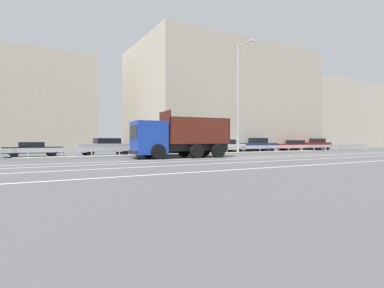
{
  "coord_description": "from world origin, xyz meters",
  "views": [
    {
      "loc": [
        -14.05,
        -19.73,
        1.31
      ],
      "look_at": [
        -1.93,
        1.44,
        1.01
      ],
      "focal_mm": 28.0,
      "sensor_mm": 36.0,
      "label": 1
    }
  ],
  "objects_px": {
    "parked_car_1": "(32,149)",
    "parked_car_7": "(316,144)",
    "street_lamp_1": "(239,94)",
    "parked_car_6": "(295,145)",
    "parked_car_4": "(223,146)",
    "median_road_sign": "(222,141)",
    "parked_car_3": "(173,146)",
    "parked_car_2": "(106,147)",
    "parked_car_5": "(258,145)",
    "dump_truck": "(168,140)"
  },
  "relations": [
    {
      "from": "dump_truck",
      "to": "parked_car_4",
      "type": "bearing_deg",
      "value": -50.95
    },
    {
      "from": "street_lamp_1",
      "to": "parked_car_4",
      "type": "height_order",
      "value": "street_lamp_1"
    },
    {
      "from": "parked_car_2",
      "to": "parked_car_5",
      "type": "distance_m",
      "value": 17.89
    },
    {
      "from": "parked_car_4",
      "to": "dump_truck",
      "type": "bearing_deg",
      "value": 124.4
    },
    {
      "from": "parked_car_5",
      "to": "street_lamp_1",
      "type": "bearing_deg",
      "value": -51.01
    },
    {
      "from": "parked_car_1",
      "to": "parked_car_4",
      "type": "xyz_separation_m",
      "value": [
        18.22,
        -0.45,
        0.09
      ]
    },
    {
      "from": "dump_truck",
      "to": "parked_car_7",
      "type": "relative_size",
      "value": 1.67
    },
    {
      "from": "dump_truck",
      "to": "street_lamp_1",
      "type": "xyz_separation_m",
      "value": [
        8.4,
        2.22,
        4.35
      ]
    },
    {
      "from": "median_road_sign",
      "to": "street_lamp_1",
      "type": "relative_size",
      "value": 0.24
    },
    {
      "from": "street_lamp_1",
      "to": "parked_car_5",
      "type": "xyz_separation_m",
      "value": [
        6.45,
        4.49,
        -4.91
      ]
    },
    {
      "from": "parked_car_2",
      "to": "parked_car_7",
      "type": "relative_size",
      "value": 1.1
    },
    {
      "from": "median_road_sign",
      "to": "parked_car_2",
      "type": "height_order",
      "value": "median_road_sign"
    },
    {
      "from": "parked_car_6",
      "to": "median_road_sign",
      "type": "bearing_deg",
      "value": 106.31
    },
    {
      "from": "parked_car_2",
      "to": "parked_car_3",
      "type": "distance_m",
      "value": 6.74
    },
    {
      "from": "dump_truck",
      "to": "parked_car_4",
      "type": "relative_size",
      "value": 1.54
    },
    {
      "from": "parked_car_7",
      "to": "parked_car_3",
      "type": "bearing_deg",
      "value": 87.14
    },
    {
      "from": "parked_car_1",
      "to": "parked_car_5",
      "type": "xyz_separation_m",
      "value": [
        23.53,
        -0.12,
        0.16
      ]
    },
    {
      "from": "median_road_sign",
      "to": "parked_car_6",
      "type": "distance_m",
      "value": 14.48
    },
    {
      "from": "parked_car_2",
      "to": "parked_car_7",
      "type": "height_order",
      "value": "parked_car_7"
    },
    {
      "from": "median_road_sign",
      "to": "parked_car_5",
      "type": "height_order",
      "value": "median_road_sign"
    },
    {
      "from": "street_lamp_1",
      "to": "parked_car_5",
      "type": "height_order",
      "value": "street_lamp_1"
    },
    {
      "from": "parked_car_6",
      "to": "parked_car_7",
      "type": "height_order",
      "value": "parked_car_7"
    },
    {
      "from": "dump_truck",
      "to": "parked_car_4",
      "type": "xyz_separation_m",
      "value": [
        9.54,
        6.38,
        -0.62
      ]
    },
    {
      "from": "street_lamp_1",
      "to": "parked_car_3",
      "type": "relative_size",
      "value": 2.1
    },
    {
      "from": "median_road_sign",
      "to": "parked_car_7",
      "type": "relative_size",
      "value": 0.55
    },
    {
      "from": "street_lamp_1",
      "to": "parked_car_6",
      "type": "bearing_deg",
      "value": 18.21
    },
    {
      "from": "parked_car_4",
      "to": "parked_car_6",
      "type": "xyz_separation_m",
      "value": [
        10.97,
        -0.17,
        -0.03
      ]
    },
    {
      "from": "parked_car_4",
      "to": "median_road_sign",
      "type": "bearing_deg",
      "value": 144.14
    },
    {
      "from": "parked_car_5",
      "to": "parked_car_7",
      "type": "bearing_deg",
      "value": 94.61
    },
    {
      "from": "parked_car_1",
      "to": "parked_car_7",
      "type": "relative_size",
      "value": 0.96
    },
    {
      "from": "street_lamp_1",
      "to": "parked_car_3",
      "type": "distance_m",
      "value": 8.18
    },
    {
      "from": "parked_car_1",
      "to": "parked_car_5",
      "type": "bearing_deg",
      "value": 86.57
    },
    {
      "from": "median_road_sign",
      "to": "street_lamp_1",
      "type": "height_order",
      "value": "street_lamp_1"
    },
    {
      "from": "parked_car_5",
      "to": "parked_car_4",
      "type": "bearing_deg",
      "value": -82.27
    },
    {
      "from": "parked_car_5",
      "to": "parked_car_7",
      "type": "relative_size",
      "value": 1.03
    },
    {
      "from": "parked_car_2",
      "to": "parked_car_1",
      "type": "bearing_deg",
      "value": 81.56
    },
    {
      "from": "street_lamp_1",
      "to": "parked_car_1",
      "type": "relative_size",
      "value": 2.38
    },
    {
      "from": "parked_car_5",
      "to": "parked_car_6",
      "type": "distance_m",
      "value": 5.69
    },
    {
      "from": "parked_car_7",
      "to": "parked_car_5",
      "type": "bearing_deg",
      "value": 87.37
    },
    {
      "from": "parked_car_2",
      "to": "parked_car_6",
      "type": "height_order",
      "value": "parked_car_2"
    },
    {
      "from": "parked_car_5",
      "to": "median_road_sign",
      "type": "bearing_deg",
      "value": -58.1
    },
    {
      "from": "median_road_sign",
      "to": "parked_car_4",
      "type": "distance_m",
      "value": 5.04
    },
    {
      "from": "parked_car_3",
      "to": "parked_car_7",
      "type": "distance_m",
      "value": 21.66
    },
    {
      "from": "parked_car_4",
      "to": "parked_car_3",
      "type": "bearing_deg",
      "value": 87.39
    },
    {
      "from": "parked_car_2",
      "to": "parked_car_4",
      "type": "bearing_deg",
      "value": -93.57
    },
    {
      "from": "parked_car_1",
      "to": "dump_truck",
      "type": "bearing_deg",
      "value": 48.68
    },
    {
      "from": "parked_car_1",
      "to": "parked_car_5",
      "type": "relative_size",
      "value": 0.93
    },
    {
      "from": "dump_truck",
      "to": "median_road_sign",
      "type": "xyz_separation_m",
      "value": [
        6.56,
        2.35,
        -0.06
      ]
    },
    {
      "from": "dump_truck",
      "to": "street_lamp_1",
      "type": "distance_m",
      "value": 9.71
    },
    {
      "from": "median_road_sign",
      "to": "parked_car_7",
      "type": "bearing_deg",
      "value": 13.3
    }
  ]
}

